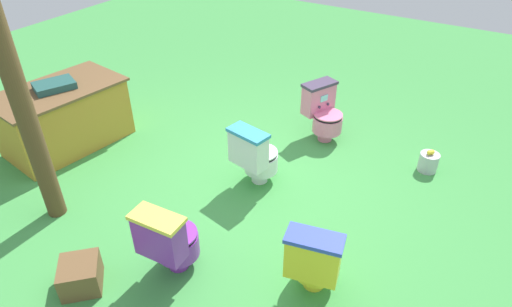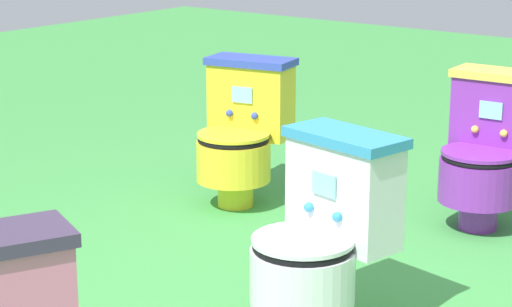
{
  "view_description": "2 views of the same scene",
  "coord_description": "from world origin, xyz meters",
  "px_view_note": "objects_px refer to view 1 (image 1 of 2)",
  "views": [
    {
      "loc": [
        -3.21,
        -2.01,
        3.04
      ],
      "look_at": [
        -0.02,
        -0.07,
        0.5
      ],
      "focal_mm": 30.93,
      "sensor_mm": 36.0,
      "label": 1
    },
    {
      "loc": [
        2.8,
        1.81,
        1.56
      ],
      "look_at": [
        -0.37,
        -0.65,
        0.45
      ],
      "focal_mm": 68.43,
      "sensor_mm": 36.0,
      "label": 2
    }
  ],
  "objects_px": {
    "wooden_post": "(25,114)",
    "lemon_bucket": "(428,162)",
    "toilet_purple": "(170,241)",
    "vendor_table": "(64,116)",
    "toilet_pink": "(323,112)",
    "toilet_yellow": "(315,260)",
    "small_crate": "(81,275)",
    "toilet_white": "(255,156)"
  },
  "relations": [
    {
      "from": "wooden_post",
      "to": "lemon_bucket",
      "type": "relative_size",
      "value": 8.33
    },
    {
      "from": "toilet_purple",
      "to": "wooden_post",
      "type": "bearing_deg",
      "value": 177.16
    },
    {
      "from": "vendor_table",
      "to": "toilet_pink",
      "type": "bearing_deg",
      "value": -55.98
    },
    {
      "from": "toilet_yellow",
      "to": "wooden_post",
      "type": "relative_size",
      "value": 0.32
    },
    {
      "from": "toilet_yellow",
      "to": "lemon_bucket",
      "type": "bearing_deg",
      "value": 67.62
    },
    {
      "from": "vendor_table",
      "to": "lemon_bucket",
      "type": "bearing_deg",
      "value": -66.22
    },
    {
      "from": "vendor_table",
      "to": "small_crate",
      "type": "distance_m",
      "value": 2.41
    },
    {
      "from": "toilet_pink",
      "to": "lemon_bucket",
      "type": "xyz_separation_m",
      "value": [
        -0.03,
        -1.35,
        -0.25
      ]
    },
    {
      "from": "toilet_yellow",
      "to": "toilet_pink",
      "type": "relative_size",
      "value": 1.0
    },
    {
      "from": "toilet_pink",
      "to": "wooden_post",
      "type": "distance_m",
      "value": 3.32
    },
    {
      "from": "vendor_table",
      "to": "lemon_bucket",
      "type": "height_order",
      "value": "vendor_table"
    },
    {
      "from": "toilet_pink",
      "to": "vendor_table",
      "type": "distance_m",
      "value": 3.2
    },
    {
      "from": "toilet_white",
      "to": "toilet_purple",
      "type": "height_order",
      "value": "same"
    },
    {
      "from": "toilet_purple",
      "to": "vendor_table",
      "type": "height_order",
      "value": "vendor_table"
    },
    {
      "from": "toilet_white",
      "to": "toilet_pink",
      "type": "relative_size",
      "value": 1.0
    },
    {
      "from": "toilet_yellow",
      "to": "toilet_white",
      "type": "relative_size",
      "value": 1.0
    },
    {
      "from": "toilet_yellow",
      "to": "toilet_white",
      "type": "distance_m",
      "value": 1.54
    },
    {
      "from": "toilet_yellow",
      "to": "wooden_post",
      "type": "xyz_separation_m",
      "value": [
        -0.46,
        2.65,
        0.78
      ]
    },
    {
      "from": "toilet_purple",
      "to": "toilet_pink",
      "type": "height_order",
      "value": "same"
    },
    {
      "from": "toilet_yellow",
      "to": "wooden_post",
      "type": "distance_m",
      "value": 2.8
    },
    {
      "from": "toilet_white",
      "to": "toilet_pink",
      "type": "distance_m",
      "value": 1.29
    },
    {
      "from": "vendor_table",
      "to": "lemon_bucket",
      "type": "xyz_separation_m",
      "value": [
        1.76,
        -4.0,
        -0.28
      ]
    },
    {
      "from": "toilet_yellow",
      "to": "lemon_bucket",
      "type": "xyz_separation_m",
      "value": [
        2.25,
        -0.41,
        -0.25
      ]
    },
    {
      "from": "toilet_white",
      "to": "small_crate",
      "type": "height_order",
      "value": "toilet_white"
    },
    {
      "from": "vendor_table",
      "to": "small_crate",
      "type": "xyz_separation_m",
      "value": [
        -1.45,
        -1.91,
        -0.27
      ]
    },
    {
      "from": "wooden_post",
      "to": "toilet_purple",
      "type": "bearing_deg",
      "value": -89.23
    },
    {
      "from": "lemon_bucket",
      "to": "toilet_pink",
      "type": "bearing_deg",
      "value": 88.85
    },
    {
      "from": "toilet_white",
      "to": "lemon_bucket",
      "type": "relative_size",
      "value": 2.63
    },
    {
      "from": "toilet_pink",
      "to": "lemon_bucket",
      "type": "bearing_deg",
      "value": 113.27
    },
    {
      "from": "toilet_purple",
      "to": "small_crate",
      "type": "xyz_separation_m",
      "value": [
        -0.52,
        0.56,
        -0.24
      ]
    },
    {
      "from": "vendor_table",
      "to": "lemon_bucket",
      "type": "distance_m",
      "value": 4.38
    },
    {
      "from": "toilet_pink",
      "to": "vendor_table",
      "type": "relative_size",
      "value": 0.46
    },
    {
      "from": "small_crate",
      "to": "lemon_bucket",
      "type": "height_order",
      "value": "lemon_bucket"
    },
    {
      "from": "toilet_white",
      "to": "lemon_bucket",
      "type": "distance_m",
      "value": 2.02
    },
    {
      "from": "toilet_yellow",
      "to": "toilet_purple",
      "type": "height_order",
      "value": "same"
    },
    {
      "from": "small_crate",
      "to": "toilet_yellow",
      "type": "bearing_deg",
      "value": -60.32
    },
    {
      "from": "vendor_table",
      "to": "toilet_yellow",
      "type": "bearing_deg",
      "value": -97.76
    },
    {
      "from": "vendor_table",
      "to": "small_crate",
      "type": "relative_size",
      "value": 4.67
    },
    {
      "from": "toilet_purple",
      "to": "vendor_table",
      "type": "relative_size",
      "value": 0.46
    },
    {
      "from": "wooden_post",
      "to": "toilet_white",
      "type": "bearing_deg",
      "value": -45.55
    },
    {
      "from": "toilet_yellow",
      "to": "toilet_pink",
      "type": "height_order",
      "value": "same"
    },
    {
      "from": "small_crate",
      "to": "vendor_table",
      "type": "bearing_deg",
      "value": 52.78
    }
  ]
}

